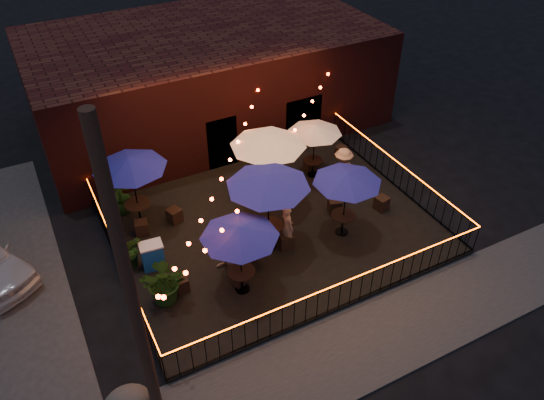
{
  "coord_description": "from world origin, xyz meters",
  "views": [
    {
      "loc": [
        -6.18,
        -9.86,
        11.6
      ],
      "look_at": [
        0.09,
        2.18,
        1.09
      ],
      "focal_mm": 35.0,
      "sensor_mm": 36.0,
      "label": 1
    }
  ],
  "objects_px": {
    "cafe_table_1": "(130,164)",
    "cafe_table_5": "(315,130)",
    "cafe_table_2": "(268,181)",
    "cafe_table_4": "(347,178)",
    "cafe_table_3": "(268,141)",
    "utility_pole": "(132,297)",
    "cooler": "(152,255)",
    "cafe_table_0": "(240,233)"
  },
  "relations": [
    {
      "from": "cafe_table_1",
      "to": "cafe_table_5",
      "type": "bearing_deg",
      "value": -2.64
    },
    {
      "from": "cafe_table_1",
      "to": "cafe_table_2",
      "type": "relative_size",
      "value": 0.92
    },
    {
      "from": "cafe_table_4",
      "to": "cafe_table_3",
      "type": "bearing_deg",
      "value": 119.85
    },
    {
      "from": "utility_pole",
      "to": "cafe_table_3",
      "type": "relative_size",
      "value": 2.69
    },
    {
      "from": "cafe_table_2",
      "to": "cafe_table_5",
      "type": "xyz_separation_m",
      "value": [
        3.26,
        2.73,
        -0.57
      ]
    },
    {
      "from": "cooler",
      "to": "cafe_table_4",
      "type": "bearing_deg",
      "value": -6.72
    },
    {
      "from": "cafe_table_2",
      "to": "cafe_table_4",
      "type": "xyz_separation_m",
      "value": [
        2.43,
        -0.52,
        -0.37
      ]
    },
    {
      "from": "cafe_table_3",
      "to": "cafe_table_4",
      "type": "bearing_deg",
      "value": -60.15
    },
    {
      "from": "cafe_table_5",
      "to": "cafe_table_2",
      "type": "bearing_deg",
      "value": -140.06
    },
    {
      "from": "cafe_table_1",
      "to": "cafe_table_4",
      "type": "distance_m",
      "value": 6.7
    },
    {
      "from": "utility_pole",
      "to": "cafe_table_3",
      "type": "distance_m",
      "value": 8.32
    },
    {
      "from": "cooler",
      "to": "cafe_table_1",
      "type": "bearing_deg",
      "value": 89.57
    },
    {
      "from": "cafe_table_4",
      "to": "cooler",
      "type": "height_order",
      "value": "cafe_table_4"
    },
    {
      "from": "cafe_table_4",
      "to": "cooler",
      "type": "relative_size",
      "value": 3.16
    },
    {
      "from": "cafe_table_0",
      "to": "cooler",
      "type": "relative_size",
      "value": 3.16
    },
    {
      "from": "utility_pole",
      "to": "cafe_table_3",
      "type": "bearing_deg",
      "value": 44.51
    },
    {
      "from": "cafe_table_3",
      "to": "cooler",
      "type": "height_order",
      "value": "cafe_table_3"
    },
    {
      "from": "cafe_table_2",
      "to": "cafe_table_1",
      "type": "bearing_deg",
      "value": 136.96
    },
    {
      "from": "cafe_table_5",
      "to": "cooler",
      "type": "relative_size",
      "value": 2.39
    },
    {
      "from": "cafe_table_2",
      "to": "cooler",
      "type": "relative_size",
      "value": 3.11
    },
    {
      "from": "cafe_table_4",
      "to": "cafe_table_0",
      "type": "bearing_deg",
      "value": -168.96
    },
    {
      "from": "cafe_table_0",
      "to": "cafe_table_1",
      "type": "distance_m",
      "value": 4.66
    },
    {
      "from": "utility_pole",
      "to": "cafe_table_5",
      "type": "bearing_deg",
      "value": 38.8
    },
    {
      "from": "cafe_table_4",
      "to": "utility_pole",
      "type": "bearing_deg",
      "value": -155.79
    },
    {
      "from": "cooler",
      "to": "cafe_table_2",
      "type": "bearing_deg",
      "value": -7.06
    },
    {
      "from": "cafe_table_2",
      "to": "cooler",
      "type": "distance_m",
      "value": 4.14
    },
    {
      "from": "cafe_table_4",
      "to": "cafe_table_5",
      "type": "relative_size",
      "value": 1.32
    },
    {
      "from": "cafe_table_0",
      "to": "cafe_table_4",
      "type": "bearing_deg",
      "value": 11.04
    },
    {
      "from": "cafe_table_2",
      "to": "cafe_table_4",
      "type": "relative_size",
      "value": 0.98
    },
    {
      "from": "cafe_table_0",
      "to": "cafe_table_3",
      "type": "height_order",
      "value": "cafe_table_3"
    },
    {
      "from": "cafe_table_0",
      "to": "cafe_table_3",
      "type": "distance_m",
      "value": 4.13
    },
    {
      "from": "cafe_table_0",
      "to": "cooler",
      "type": "xyz_separation_m",
      "value": [
        -1.98,
        2.08,
        -1.72
      ]
    },
    {
      "from": "cafe_table_3",
      "to": "cooler",
      "type": "distance_m",
      "value": 5.09
    },
    {
      "from": "cafe_table_4",
      "to": "cafe_table_1",
      "type": "bearing_deg",
      "value": 148.0
    },
    {
      "from": "cafe_table_0",
      "to": "cafe_table_1",
      "type": "bearing_deg",
      "value": 111.87
    },
    {
      "from": "utility_pole",
      "to": "cafe_table_4",
      "type": "bearing_deg",
      "value": 24.21
    },
    {
      "from": "utility_pole",
      "to": "cafe_table_5",
      "type": "xyz_separation_m",
      "value": [
        8.11,
        6.52,
        -1.89
      ]
    },
    {
      "from": "cafe_table_1",
      "to": "cooler",
      "type": "relative_size",
      "value": 2.87
    },
    {
      "from": "cafe_table_0",
      "to": "cafe_table_1",
      "type": "height_order",
      "value": "cafe_table_1"
    },
    {
      "from": "cafe_table_0",
      "to": "cafe_table_2",
      "type": "relative_size",
      "value": 1.02
    },
    {
      "from": "cafe_table_1",
      "to": "cafe_table_4",
      "type": "height_order",
      "value": "cafe_table_1"
    },
    {
      "from": "cafe_table_1",
      "to": "cafe_table_2",
      "type": "height_order",
      "value": "cafe_table_2"
    }
  ]
}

